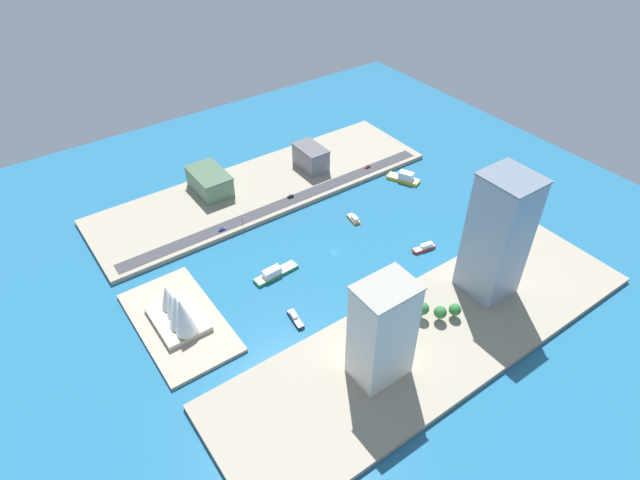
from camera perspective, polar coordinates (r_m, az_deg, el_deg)
The scene contains 20 objects.
ground_plane at distance 325.63m, azimuth 1.49°, elevation -1.21°, with size 440.00×440.00×0.00m, color #23668E.
quay_west at distance 282.06m, azimuth 11.80°, elevation -9.98°, with size 70.00×240.00×2.93m, color #9E937F.
quay_east at distance 381.06m, azimuth -6.03°, elevation 5.63°, with size 70.00×240.00×2.93m, color #9E937F.
peninsula_point at distance 292.65m, azimuth -14.73°, elevation -8.42°, with size 74.12×40.33×2.00m, color #A89E89.
road_strip at distance 360.86m, azimuth -3.87°, elevation 3.92°, with size 9.65×228.00×0.15m, color #38383D.
ferry_green_doubledeck at distance 309.32m, azimuth -4.81°, elevation -3.49°, with size 7.94×29.09×5.87m.
ferry_yellow_fast at distance 391.36m, azimuth 8.92°, elevation 6.55°, with size 24.50×16.98×7.34m.
water_taxi_orange at distance 349.39m, azimuth 3.59°, elevation 2.27°, with size 12.73×5.90×3.94m.
tugboat_red at distance 331.83m, azimuth 10.99°, elevation -0.81°, with size 6.43×16.25×4.06m.
patrol_launch_navy at distance 284.73m, azimuth -2.64°, elevation -8.33°, with size 15.72×5.30×3.54m.
terminal_long_green at distance 376.46m, azimuth -11.63°, elevation 6.12°, with size 34.25×21.10×14.60m.
hotel_broad_white at distance 241.46m, azimuth 6.63°, elevation -9.66°, with size 19.77×26.39×54.94m.
tower_tall_glass at distance 289.42m, azimuth 18.33°, elevation 0.38°, with size 26.81×24.78×71.97m.
warehouse_low_gray at distance 394.35m, azimuth -0.99°, elevation 8.78°, with size 26.72×16.33×16.43m.
hatchback_blue at distance 341.76m, azimuth -10.38°, elevation 1.14°, with size 1.81×4.75×1.50m.
suv_black at distance 365.68m, azimuth -3.13°, elevation 4.66°, with size 2.08×4.38×1.66m.
pickup_red at distance 398.72m, azimuth 5.07°, elevation 7.77°, with size 2.04×4.84×1.53m.
traffic_light_waterfront at distance 341.03m, azimuth -8.25°, elevation 2.05°, with size 0.36×0.36×6.50m.
opera_landmark at distance 283.68m, azimuth -14.86°, elevation -7.35°, with size 34.28×23.83×23.60m.
park_tree_cluster at distance 284.79m, azimuth 12.51°, elevation -7.29°, with size 15.70×20.73×10.11m.
Camera 1 is at (-196.66, 150.18, 211.67)m, focal length 30.15 mm.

